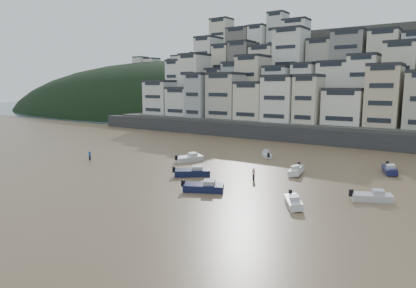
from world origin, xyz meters
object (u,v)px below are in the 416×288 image
Objects in this scene: boat_a at (203,186)px; boat_i at (390,169)px; boat_e at (296,170)px; person_pink at (254,174)px; boat_c at (192,171)px; boat_h at (267,154)px; boat_d at (372,196)px; boat_f at (189,157)px; boat_b at (293,201)px; person_blue at (90,155)px.

boat_a reaches higher than boat_i.
person_pink reaches higher than boat_e.
boat_c is 3.19× the size of person_pink.
boat_a is 25.21m from boat_h.
boat_c is at bearing 159.29° from boat_d.
person_pink reaches higher than boat_i.
boat_f is 15.86m from person_pink.
boat_i is at bearing 28.35° from boat_a.
boat_e is at bearing -64.19° from boat_f.
boat_c is (-5.98, 5.62, 0.03)m from boat_a.
boat_d reaches higher than boat_b.
boat_b is at bearing -53.75° from boat_c.
boat_a is 0.97× the size of boat_c.
person_blue reaches higher than boat_b.
boat_d is (6.51, 6.76, 0.01)m from boat_b.
boat_c is (-23.62, -2.15, 0.11)m from boat_d.
boat_b is at bearing 9.13° from boat_e.
boat_d is (30.37, -5.85, -0.08)m from boat_f.
person_pink is at bearing 150.95° from boat_d.
boat_h is 2.56× the size of person_pink.
boat_f is at bearing 30.82° from person_blue.
boat_f is at bearing 91.45° from boat_c.
boat_i is 48.55m from person_blue.
boat_h is (-9.50, 9.82, -0.09)m from boat_e.
boat_e is 35.15m from person_blue.
person_pink is at bearing 7.46° from person_blue.
boat_e is 7.41m from person_pink.
person_pink reaches higher than boat_b.
person_pink is at bearing 48.84° from boat_a.
boat_b is 23.41m from boat_i.
person_blue reaches higher than boat_d.
boat_a is at bearing -105.08° from person_pink.
boat_e is (5.84, 15.12, -0.03)m from boat_a.
person_blue is at bearing -84.16° from boat_e.
boat_h is 2.56× the size of person_blue.
boat_a is 1.13× the size of boat_d.
person_blue is at bearing 141.99° from boat_f.
boat_a is 1.01× the size of boat_f.
boat_d is at bearing 104.77° from boat_b.
boat_a is 16.21m from boat_e.
boat_b is 0.83× the size of boat_c.
boat_i is 20.65m from boat_h.
boat_a reaches higher than boat_e.
boat_f is at bearing 143.18° from boat_d.
boat_f is at bearing -96.82° from boat_e.
boat_b is 0.88× the size of boat_i.
boat_d is (17.64, 7.77, -0.09)m from boat_a.
boat_f is 10.47m from boat_c.
boat_b is at bearing -31.69° from boat_i.
boat_i is at bearing 23.06° from person_blue.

